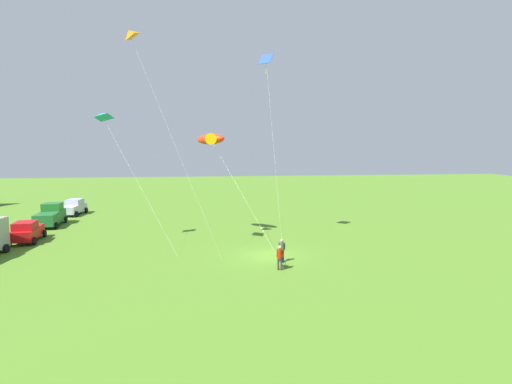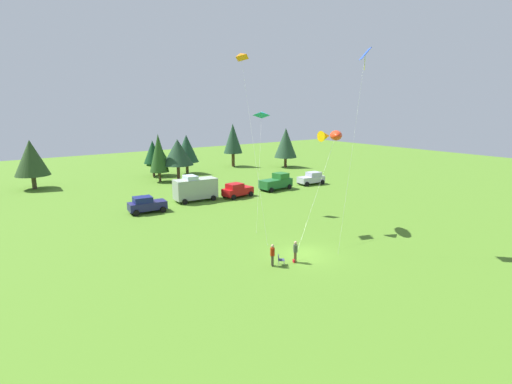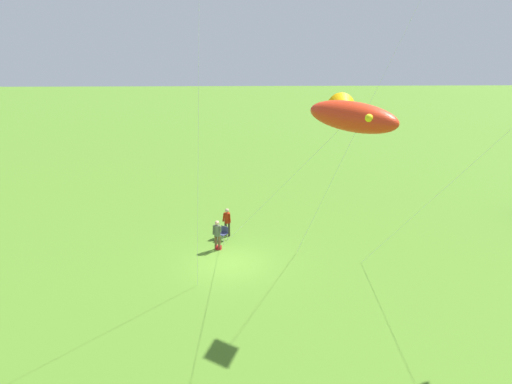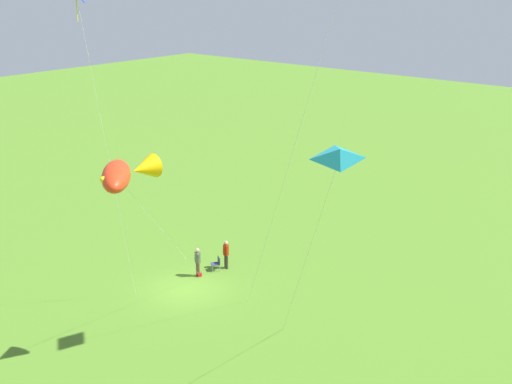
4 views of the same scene
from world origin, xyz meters
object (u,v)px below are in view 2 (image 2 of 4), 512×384
Objects in this scene: car_red_sedan at (237,190)px; person_kite_flyer at (295,250)px; truck_green_flatbed at (277,182)px; kite_delta_teal at (262,114)px; person_spectator at (272,253)px; car_silver_compact at (312,178)px; kite_large_fish at (333,136)px; car_navy_hatch at (146,204)px; kite_diamond_blue at (365,60)px; backpack_on_grass at (294,261)px; folding_chair at (280,259)px; van_motorhome_grey at (195,188)px; kite_delta_orange at (240,56)px.

person_kite_flyer is at bearing 61.68° from car_red_sedan.
kite_delta_teal is (-8.80, -8.03, 9.99)m from truck_green_flatbed.
person_spectator is 32.92m from car_silver_compact.
kite_large_fish is at bearing -78.74° from kite_delta_teal.
person_kite_flyer is 21.54m from car_navy_hatch.
truck_green_flatbed is (20.06, 1.09, 0.15)m from car_navy_hatch.
kite_large_fish is at bearing -116.37° from truck_green_flatbed.
car_navy_hatch is at bearing -4.41° from car_red_sedan.
kite_large_fish is 8.40m from kite_diamond_blue.
backpack_on_grass is at bearing 61.56° from car_red_sedan.
backpack_on_grass is at bearing 8.85° from person_spectator.
backpack_on_grass is at bearing 22.91° from folding_chair.
folding_chair is at bearing -132.76° from truck_green_flatbed.
kite_large_fish reaches higher than truck_green_flatbed.
kite_large_fish is at bearing 28.62° from backpack_on_grass.
van_motorhome_grey reaches higher than backpack_on_grass.
car_silver_compact is at bearing -177.78° from van_motorhome_grey.
car_navy_hatch is 7.48m from van_motorhome_grey.
kite_delta_teal is (11.26, -6.94, 10.14)m from car_navy_hatch.
person_kite_flyer and person_spectator have the same top height.
van_motorhome_grey is 1.08× the size of truck_green_flatbed.
car_silver_compact is (6.82, -0.21, -0.15)m from truck_green_flatbed.
truck_green_flatbed reaches higher than backpack_on_grass.
folding_chair is 2.56× the size of backpack_on_grass.
car_navy_hatch is at bearing -173.20° from car_silver_compact.
kite_delta_orange is 11.83m from kite_diamond_blue.
car_red_sedan is 14.19m from car_silver_compact.
person_spectator is at bearing -157.54° from kite_large_fish.
kite_delta_teal is at bearing -141.91° from truck_green_flatbed.
kite_diamond_blue is at bearing -90.74° from kite_delta_teal.
car_red_sedan is at bearing 170.27° from van_motorhome_grey.
car_red_sedan is 7.40m from truck_green_flatbed.
person_spectator is 0.31× the size of van_motorhome_grey.
van_motorhome_grey is at bearing 85.01° from kite_delta_orange.
van_motorhome_grey is at bearing 114.73° from kite_delta_teal.
kite_delta_orange is at bearing 126.96° from car_navy_hatch.
kite_diamond_blue is (4.91, -10.72, -0.88)m from kite_delta_orange.
car_navy_hatch is 19.70m from kite_delta_orange.
kite_delta_orange is 8.20m from kite_delta_teal.
car_navy_hatch is 20.09m from truck_green_flatbed.
kite_large_fish is (0.39, -16.49, 8.23)m from car_red_sedan.
person_kite_flyer is 2.12× the size of folding_chair.
kite_diamond_blue reaches higher than truck_green_flatbed.
backpack_on_grass is 27.52m from truck_green_flatbed.
car_red_sedan is at bearing 98.32° from folding_chair.
person_kite_flyer is at bearing 21.54° from folding_chair.
kite_delta_teal reaches higher than truck_green_flatbed.
van_motorhome_grey is (3.33, 22.99, 0.62)m from person_kite_flyer.
backpack_on_grass is 0.07× the size of car_navy_hatch.
kite_delta_teal is (5.09, 3.37, -5.48)m from kite_delta_orange.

